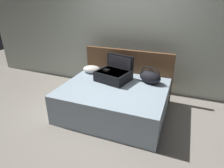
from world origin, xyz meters
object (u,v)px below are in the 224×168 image
object	(u,v)px
hard_case_large	(114,74)
duffel_bag	(150,77)
bed	(114,100)
pillow_near_headboard	(92,69)

from	to	relation	value
hard_case_large	duffel_bag	size ratio (longest dim) A/B	1.42
bed	pillow_near_headboard	xyz separation A→B (m)	(-0.70, 0.49, 0.35)
duffel_bag	pillow_near_headboard	xyz separation A→B (m)	(-1.26, 0.09, -0.05)
pillow_near_headboard	hard_case_large	bearing A→B (deg)	-20.43
bed	duffel_bag	size ratio (longest dim) A/B	3.81
duffel_bag	pillow_near_headboard	bearing A→B (deg)	175.84
pillow_near_headboard	bed	bearing A→B (deg)	-34.98
hard_case_large	duffel_bag	distance (m)	0.68
hard_case_large	pillow_near_headboard	size ratio (longest dim) A/B	1.89
hard_case_large	duffel_bag	bearing A→B (deg)	24.58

